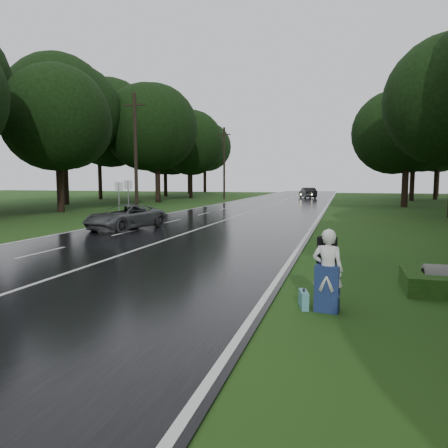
{
  "coord_description": "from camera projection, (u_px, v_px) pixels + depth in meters",
  "views": [
    {
      "loc": [
        7.41,
        -10.33,
        2.64
      ],
      "look_at": [
        3.39,
        3.6,
        1.1
      ],
      "focal_mm": 33.22,
      "sensor_mm": 36.0,
      "label": 1
    }
  ],
  "objects": [
    {
      "name": "ground",
      "position": [
        80.0,
        270.0,
        12.2
      ],
      "size": [
        160.0,
        160.0,
        0.0
      ],
      "primitive_type": "plane",
      "color": "#204313",
      "rests_on": "ground"
    },
    {
      "name": "road",
      "position": [
        241.0,
        215.0,
        31.3
      ],
      "size": [
        12.0,
        140.0,
        0.04
      ],
      "primitive_type": "cube",
      "color": "black",
      "rests_on": "ground"
    },
    {
      "name": "lane_center",
      "position": [
        241.0,
        215.0,
        31.3
      ],
      "size": [
        0.12,
        140.0,
        0.01
      ],
      "primitive_type": "cube",
      "color": "silver",
      "rests_on": "road"
    },
    {
      "name": "grey_car",
      "position": [
        125.0,
        217.0,
        22.0
      ],
      "size": [
        3.23,
        5.08,
        1.31
      ],
      "primitive_type": "imported",
      "rotation": [
        0.0,
        0.0,
        6.04
      ],
      "color": "#434647",
      "rests_on": "road"
    },
    {
      "name": "far_car",
      "position": [
        308.0,
        193.0,
        60.04
      ],
      "size": [
        3.03,
        4.91,
        1.53
      ],
      "primitive_type": "imported",
      "rotation": [
        0.0,
        0.0,
        3.47
      ],
      "color": "black",
      "rests_on": "road"
    },
    {
      "name": "hitchhiker",
      "position": [
        327.0,
        273.0,
        8.3
      ],
      "size": [
        0.66,
        0.61,
        1.68
      ],
      "color": "silver",
      "rests_on": "ground"
    },
    {
      "name": "suitcase",
      "position": [
        304.0,
        300.0,
        8.57
      ],
      "size": [
        0.26,
        0.52,
        0.36
      ],
      "primitive_type": "cube",
      "rotation": [
        0.0,
        0.0,
        0.24
      ],
      "color": "teal",
      "rests_on": "ground"
    },
    {
      "name": "utility_pole_mid",
      "position": [
        137.0,
        213.0,
        33.23
      ],
      "size": [
        1.8,
        0.28,
        9.41
      ],
      "primitive_type": null,
      "color": "black",
      "rests_on": "ground"
    },
    {
      "name": "utility_pole_far",
      "position": [
        224.0,
        199.0,
        57.44
      ],
      "size": [
        1.8,
        0.28,
        9.82
      ],
      "primitive_type": null,
      "color": "black",
      "rests_on": "ground"
    },
    {
      "name": "road_sign_a",
      "position": [
        120.0,
        219.0,
        28.16
      ],
      "size": [
        0.6,
        0.1,
        2.5
      ],
      "primitive_type": null,
      "color": "white",
      "rests_on": "ground"
    },
    {
      "name": "road_sign_b",
      "position": [
        129.0,
        217.0,
        29.38
      ],
      "size": [
        0.63,
        0.1,
        2.62
      ],
      "primitive_type": null,
      "color": "white",
      "rests_on": "ground"
    },
    {
      "name": "tree_left_d",
      "position": [
        61.0,
        212.0,
        34.36
      ],
      "size": [
        8.5,
        8.5,
        13.28
      ],
      "primitive_type": null,
      "color": "black",
      "rests_on": "ground"
    },
    {
      "name": "tree_left_e",
      "position": [
        158.0,
        202.0,
        49.87
      ],
      "size": [
        9.62,
        9.62,
        15.03
      ],
      "primitive_type": null,
      "color": "black",
      "rests_on": "ground"
    },
    {
      "name": "tree_left_f",
      "position": [
        191.0,
        198.0,
        60.98
      ],
      "size": [
        8.72,
        8.72,
        13.63
      ],
      "primitive_type": null,
      "color": "black",
      "rests_on": "ground"
    },
    {
      "name": "tree_right_e",
      "position": [
        404.0,
        207.0,
        40.53
      ],
      "size": [
        8.16,
        8.16,
        12.75
      ],
      "primitive_type": null,
      "color": "black",
      "rests_on": "ground"
    },
    {
      "name": "tree_right_f",
      "position": [
        411.0,
        201.0,
        52.84
      ],
      "size": [
        9.41,
        9.41,
        14.7
      ],
      "primitive_type": null,
      "color": "black",
      "rests_on": "ground"
    }
  ]
}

